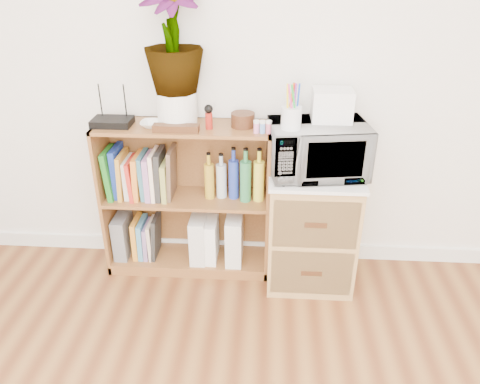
{
  "coord_description": "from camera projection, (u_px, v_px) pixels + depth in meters",
  "views": [
    {
      "loc": [
        0.14,
        -0.36,
        1.83
      ],
      "look_at": [
        -0.02,
        1.95,
        0.62
      ],
      "focal_mm": 35.0,
      "sensor_mm": 36.0,
      "label": 1
    }
  ],
  "objects": [
    {
      "name": "magazine_holder_mid",
      "position": [
        210.0,
        239.0,
        2.94
      ],
      "size": [
        0.09,
        0.22,
        0.27
      ],
      "primitive_type": "cube",
      "color": "white",
      "rests_on": "bookshelf"
    },
    {
      "name": "magazine_holder_right",
      "position": [
        234.0,
        237.0,
        2.92
      ],
      "size": [
        0.1,
        0.25,
        0.31
      ],
      "primitive_type": "cube",
      "color": "silver",
      "rests_on": "bookshelf"
    },
    {
      "name": "lower_books",
      "position": [
        147.0,
        237.0,
        2.98
      ],
      "size": [
        0.16,
        0.19,
        0.29
      ],
      "color": "orange",
      "rests_on": "bookshelf"
    },
    {
      "name": "small_appliance",
      "position": [
        332.0,
        105.0,
        2.49
      ],
      "size": [
        0.21,
        0.18,
        0.17
      ],
      "primitive_type": "cube",
      "color": "white",
      "rests_on": "microwave"
    },
    {
      "name": "liquor_bottles",
      "position": [
        236.0,
        175.0,
        2.74
      ],
      "size": [
        0.35,
        0.07,
        0.32
      ],
      "color": "#B89222",
      "rests_on": "bookshelf"
    },
    {
      "name": "potted_plant",
      "position": [
        173.0,
        37.0,
        2.41
      ],
      "size": [
        0.32,
        0.32,
        0.58
      ],
      "primitive_type": "imported",
      "color": "#346729",
      "rests_on": "plant_pot"
    },
    {
      "name": "wicker_unit",
      "position": [
        311.0,
        228.0,
        2.78
      ],
      "size": [
        0.5,
        0.45,
        0.7
      ],
      "primitive_type": "cube",
      "color": "#9E7542",
      "rests_on": "ground"
    },
    {
      "name": "magazine_holder_left",
      "position": [
        199.0,
        237.0,
        2.94
      ],
      "size": [
        0.09,
        0.24,
        0.3
      ],
      "primitive_type": "cube",
      "color": "silver",
      "rests_on": "bookshelf"
    },
    {
      "name": "kokeshi_doll",
      "position": [
        209.0,
        121.0,
        2.55
      ],
      "size": [
        0.04,
        0.04,
        0.09
      ],
      "primitive_type": "cylinder",
      "color": "maroon",
      "rests_on": "bookshelf"
    },
    {
      "name": "trinket_box",
      "position": [
        176.0,
        128.0,
        2.52
      ],
      "size": [
        0.25,
        0.06,
        0.04
      ],
      "primitive_type": "cube",
      "color": "#3D1C10",
      "rests_on": "bookshelf"
    },
    {
      "name": "pen_cup",
      "position": [
        291.0,
        118.0,
        2.38
      ],
      "size": [
        0.1,
        0.1,
        0.11
      ],
      "primitive_type": "cylinder",
      "color": "silver",
      "rests_on": "microwave"
    },
    {
      "name": "skirting_board",
      "position": [
        246.0,
        247.0,
        3.13
      ],
      "size": [
        4.0,
        0.02,
        0.1
      ],
      "primitive_type": "cube",
      "color": "white",
      "rests_on": "ground"
    },
    {
      "name": "file_box",
      "position": [
        123.0,
        235.0,
        2.98
      ],
      "size": [
        0.08,
        0.22,
        0.28
      ],
      "primitive_type": "cube",
      "color": "slate",
      "rests_on": "bookshelf"
    },
    {
      "name": "cookbooks",
      "position": [
        141.0,
        175.0,
        2.78
      ],
      "size": [
        0.4,
        0.2,
        0.31
      ],
      "color": "#1F741F",
      "rests_on": "bookshelf"
    },
    {
      "name": "plant_pot",
      "position": [
        177.0,
        108.0,
        2.59
      ],
      "size": [
        0.22,
        0.22,
        0.19
      ],
      "primitive_type": "cylinder",
      "color": "white",
      "rests_on": "bookshelf"
    },
    {
      "name": "bookshelf",
      "position": [
        187.0,
        200.0,
        2.83
      ],
      "size": [
        1.0,
        0.3,
        0.95
      ],
      "primitive_type": "cube",
      "color": "brown",
      "rests_on": "ground"
    },
    {
      "name": "paint_jars",
      "position": [
        262.0,
        128.0,
        2.5
      ],
      "size": [
        0.12,
        0.04,
        0.06
      ],
      "primitive_type": "cube",
      "color": "pink",
      "rests_on": "bookshelf"
    },
    {
      "name": "router",
      "position": [
        112.0,
        122.0,
        2.61
      ],
      "size": [
        0.22,
        0.15,
        0.04
      ],
      "primitive_type": "cube",
      "color": "black",
      "rests_on": "bookshelf"
    },
    {
      "name": "white_bowl",
      "position": [
        152.0,
        124.0,
        2.59
      ],
      "size": [
        0.13,
        0.13,
        0.03
      ],
      "primitive_type": "imported",
      "color": "white",
      "rests_on": "bookshelf"
    },
    {
      "name": "microwave",
      "position": [
        318.0,
        149.0,
        2.54
      ],
      "size": [
        0.56,
        0.42,
        0.29
      ],
      "primitive_type": "imported",
      "rotation": [
        0.0,
        0.0,
        0.15
      ],
      "color": "silver",
      "rests_on": "wicker_unit"
    },
    {
      "name": "wooden_bowl",
      "position": [
        243.0,
        120.0,
        2.59
      ],
      "size": [
        0.13,
        0.13,
        0.08
      ],
      "primitive_type": "cylinder",
      "color": "#3A1F0F",
      "rests_on": "bookshelf"
    }
  ]
}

